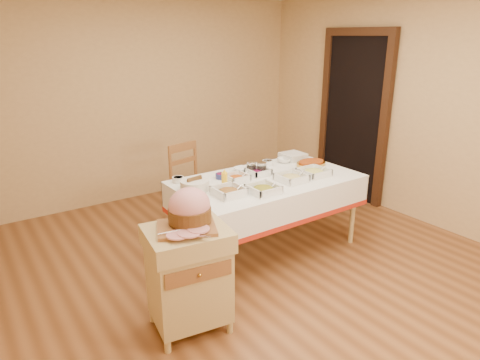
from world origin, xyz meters
The scene contains 23 objects.
room_shell centered at (0.00, 0.00, 1.30)m, with size 5.00×5.00×5.00m.
doorway centered at (2.20, 0.90, 1.11)m, with size 0.09×1.10×2.20m.
dining_table centered at (0.30, 0.30, 0.60)m, with size 1.82×1.02×0.76m.
butcher_cart centered at (-0.96, -0.39, 0.46)m, with size 0.64×0.56×0.81m.
dining_chair centered at (-0.05, 1.24, 0.49)m, with size 0.51×0.49×0.96m.
ham_on_board centered at (-0.92, -0.36, 0.93)m, with size 0.43×0.41×0.29m.
serving_dish_a centered at (-0.27, 0.13, 0.80)m, with size 0.26×0.25×0.11m.
serving_dish_b centered at (0.02, 0.00, 0.79)m, with size 0.26×0.26×0.10m.
serving_dish_c centered at (0.44, 0.11, 0.79)m, with size 0.26×0.26×0.11m.
serving_dish_d centered at (0.75, 0.12, 0.79)m, with size 0.27×0.27×0.10m.
serving_dish_e centered at (0.01, 0.41, 0.79)m, with size 0.22×0.21×0.10m.
serving_dish_f centered at (0.29, 0.44, 0.79)m, with size 0.22×0.21×0.10m.
small_bowl_left centered at (-0.48, 0.70, 0.79)m, with size 0.11×0.11×0.05m.
small_bowl_mid centered at (-0.07, 0.56, 0.79)m, with size 0.12×0.12×0.05m.
small_bowl_right centered at (0.57, 0.64, 0.79)m, with size 0.12×0.12×0.06m.
bowl_white_imported centered at (0.23, 0.64, 0.78)m, with size 0.16×0.16×0.04m, color white.
bowl_small_imported centered at (0.80, 0.64, 0.78)m, with size 0.16×0.16×0.05m, color white.
preserve_jar_left centered at (0.26, 0.52, 0.82)m, with size 0.10×0.10×0.13m.
preserve_jar_right centered at (0.34, 0.44, 0.82)m, with size 0.10×0.10×0.13m.
mustard_bottle centered at (-0.18, 0.34, 0.84)m, with size 0.06×0.06×0.17m.
bread_basket centered at (-0.46, 0.41, 0.81)m, with size 0.26×0.26×0.12m.
plate_stack centered at (0.96, 0.67, 0.80)m, with size 0.25×0.25×0.07m.
brass_platter centered at (0.98, 0.39, 0.78)m, with size 0.36×0.26×0.05m.
Camera 1 is at (-2.20, -2.85, 2.11)m, focal length 32.00 mm.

